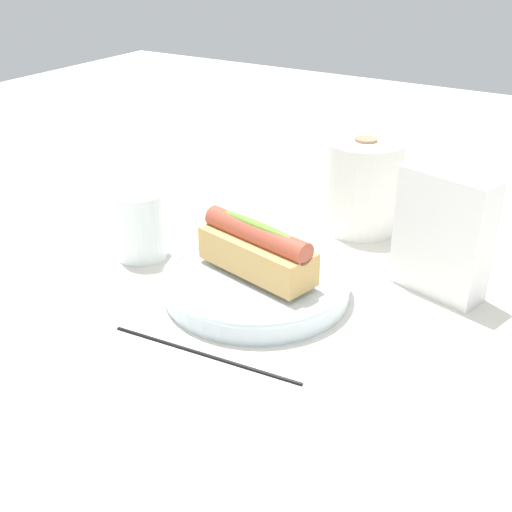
% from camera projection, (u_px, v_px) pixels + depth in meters
% --- Properties ---
extents(ground_plane, '(2.40, 2.40, 0.00)m').
position_uv_depth(ground_plane, '(246.00, 291.00, 0.80)').
color(ground_plane, silver).
extents(serving_bowl, '(0.23, 0.23, 0.03)m').
position_uv_depth(serving_bowl, '(256.00, 282.00, 0.79)').
color(serving_bowl, silver).
rests_on(serving_bowl, ground_plane).
extents(hotdog_front, '(0.16, 0.08, 0.06)m').
position_uv_depth(hotdog_front, '(256.00, 250.00, 0.77)').
color(hotdog_front, tan).
rests_on(hotdog_front, serving_bowl).
extents(water_glass, '(0.07, 0.07, 0.09)m').
position_uv_depth(water_glass, '(140.00, 228.00, 0.87)').
color(water_glass, white).
rests_on(water_glass, ground_plane).
extents(paper_towel_roll, '(0.11, 0.11, 0.13)m').
position_uv_depth(paper_towel_roll, '(363.00, 185.00, 0.94)').
color(paper_towel_roll, white).
rests_on(paper_towel_roll, ground_plane).
extents(napkin_box, '(0.12, 0.07, 0.15)m').
position_uv_depth(napkin_box, '(443.00, 234.00, 0.77)').
color(napkin_box, white).
rests_on(napkin_box, ground_plane).
extents(chopstick_near, '(0.22, 0.02, 0.01)m').
position_uv_depth(chopstick_near, '(204.00, 353.00, 0.68)').
color(chopstick_near, black).
rests_on(chopstick_near, ground_plane).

